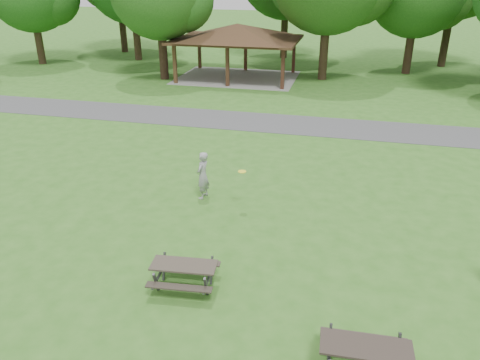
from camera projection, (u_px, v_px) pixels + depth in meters
The scene contains 7 objects.
ground at pixel (165, 287), 11.81m from camera, with size 160.00×160.00×0.00m, color #2E631C.
asphalt_path at pixel (266, 122), 24.18m from camera, with size 120.00×3.20×0.02m, color #414143.
pavilion at pixel (237, 34), 32.59m from camera, with size 8.60×7.01×3.76m.
picnic_table_middle at pixel (184, 270), 11.60m from camera, with size 1.74×1.45×0.70m.
picnic_table_far at pixel (365, 353), 9.05m from camera, with size 1.81×1.48×0.77m.
frisbee_in_flight at pixel (242, 172), 14.99m from camera, with size 0.35×0.35×0.02m.
frisbee_thrower at pixel (203, 175), 16.03m from camera, with size 0.62×0.40×1.69m, color gray.
Camera 1 is at (4.09, -8.90, 7.39)m, focal length 35.00 mm.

